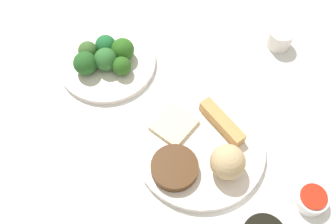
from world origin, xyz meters
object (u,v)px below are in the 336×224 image
object	(u,v)px
sauce_ramekin_sweet_and_sour	(311,199)
teacup	(280,38)
broccoli_plate	(107,62)
main_plate	(198,149)

from	to	relation	value
sauce_ramekin_sweet_and_sour	teacup	world-z (taller)	teacup
broccoli_plate	teacup	distance (m)	0.41
teacup	broccoli_plate	bearing A→B (deg)	-35.26
teacup	sauce_ramekin_sweet_and_sour	bearing A→B (deg)	47.92
broccoli_plate	sauce_ramekin_sweet_and_sour	xyz separation A→B (m)	(-0.08, 0.53, 0.01)
main_plate	broccoli_plate	distance (m)	0.30
main_plate	sauce_ramekin_sweet_and_sour	world-z (taller)	sauce_ramekin_sweet_and_sour
main_plate	teacup	xyz separation A→B (m)	(-0.34, -0.06, 0.02)
sauce_ramekin_sweet_and_sour	teacup	xyz separation A→B (m)	(-0.26, -0.29, 0.01)
sauce_ramekin_sweet_and_sour	broccoli_plate	bearing A→B (deg)	-81.76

